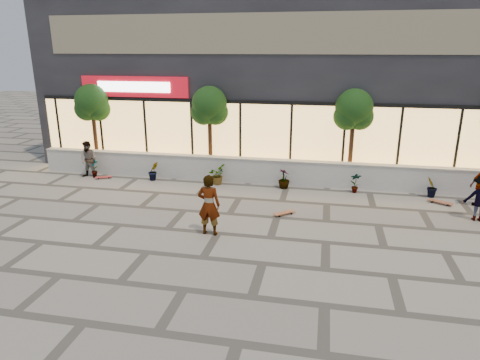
% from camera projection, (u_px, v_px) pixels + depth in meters
% --- Properties ---
extents(ground, '(80.00, 80.00, 0.00)m').
position_uv_depth(ground, '(262.00, 263.00, 11.30)').
color(ground, '#9B9587').
rests_on(ground, ground).
extents(planter_wall, '(22.00, 0.42, 1.04)m').
position_uv_depth(planter_wall, '(288.00, 172.00, 17.69)').
color(planter_wall, silver).
rests_on(planter_wall, ground).
extents(retail_building, '(24.00, 9.17, 8.50)m').
position_uv_depth(retail_building, '(300.00, 72.00, 21.72)').
color(retail_building, black).
rests_on(retail_building, ground).
extents(shrub_a, '(0.43, 0.29, 0.81)m').
position_uv_depth(shrub_a, '(94.00, 167.00, 18.82)').
color(shrub_a, '#153611').
rests_on(shrub_a, ground).
extents(shrub_b, '(0.57, 0.57, 0.81)m').
position_uv_depth(shrub_b, '(153.00, 171.00, 18.29)').
color(shrub_b, '#153611').
rests_on(shrub_b, ground).
extents(shrub_c, '(0.68, 0.77, 0.81)m').
position_uv_depth(shrub_c, '(217.00, 175.00, 17.76)').
color(shrub_c, '#153611').
rests_on(shrub_c, ground).
extents(shrub_d, '(0.64, 0.64, 0.81)m').
position_uv_depth(shrub_d, '(284.00, 179.00, 17.23)').
color(shrub_d, '#153611').
rests_on(shrub_d, ground).
extents(shrub_e, '(0.46, 0.35, 0.81)m').
position_uv_depth(shrub_e, '(355.00, 183.00, 16.70)').
color(shrub_e, '#153611').
rests_on(shrub_e, ground).
extents(shrub_f, '(0.55, 0.57, 0.81)m').
position_uv_depth(shrub_f, '(432.00, 187.00, 16.17)').
color(shrub_f, '#153611').
rests_on(shrub_f, ground).
extents(tree_west, '(1.60, 1.50, 3.92)m').
position_uv_depth(tree_west, '(92.00, 105.00, 19.32)').
color(tree_west, '#452518').
rests_on(tree_west, ground).
extents(tree_midwest, '(1.60, 1.50, 3.92)m').
position_uv_depth(tree_midwest, '(209.00, 108.00, 18.28)').
color(tree_midwest, '#452518').
rests_on(tree_midwest, ground).
extents(tree_mideast, '(1.60, 1.50, 3.92)m').
position_uv_depth(tree_mideast, '(354.00, 112.00, 17.14)').
color(tree_mideast, '#452518').
rests_on(tree_mideast, ground).
extents(skater_center, '(0.70, 0.47, 1.89)m').
position_uv_depth(skater_center, '(209.00, 205.00, 12.82)').
color(skater_center, silver).
rests_on(skater_center, ground).
extents(skater_left, '(0.81, 0.65, 1.61)m').
position_uv_depth(skater_left, '(89.00, 160.00, 18.55)').
color(skater_left, '#9C8B65').
rests_on(skater_left, ground).
extents(skater_right_far, '(1.05, 0.67, 1.55)m').
position_uv_depth(skater_right_far, '(480.00, 198.00, 13.91)').
color(skater_right_far, maroon).
rests_on(skater_right_far, ground).
extents(skateboard_center, '(0.75, 0.69, 0.10)m').
position_uv_depth(skateboard_center, '(284.00, 213.00, 14.54)').
color(skateboard_center, '#9C5433').
rests_on(skateboard_center, ground).
extents(skateboard_left, '(0.70, 0.49, 0.08)m').
position_uv_depth(skateboard_left, '(103.00, 177.00, 18.58)').
color(skateboard_left, red).
rests_on(skateboard_left, ground).
extents(skateboard_right_near, '(0.85, 0.61, 0.10)m').
position_uv_depth(skateboard_right_near, '(440.00, 202.00, 15.56)').
color(skateboard_right_near, brown).
rests_on(skateboard_right_near, ground).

